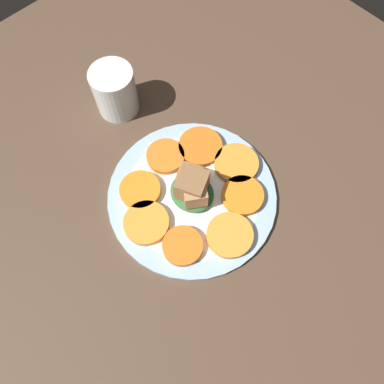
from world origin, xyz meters
The scene contains 13 objects.
table_slab centered at (0.00, 0.00, 1.00)cm, with size 120.00×120.00×2.00cm, color #4C3828.
plate centered at (0.00, 0.00, 2.52)cm, with size 29.61×29.61×1.05cm.
carrot_slice_0 centered at (-5.78, 7.57, 3.71)cm, with size 6.70×6.70×1.22cm, color orange.
carrot_slice_1 centered at (-9.81, 0.71, 3.71)cm, with size 7.80×7.80×1.22cm, color orange.
carrot_slice_2 centered at (-6.36, -5.99, 3.71)cm, with size 7.31×7.31×1.22cm, color orange.
carrot_slice_3 centered at (-1.33, -9.71, 3.71)cm, with size 7.93×7.93×1.22cm, color orange.
carrot_slice_4 centered at (5.66, -7.47, 3.71)cm, with size 8.02×8.02×1.22cm, color orange.
carrot_slice_5 centered at (8.53, -1.47, 3.71)cm, with size 6.94×6.94×1.22cm, color orange.
carrot_slice_6 centered at (6.59, 6.18, 3.71)cm, with size 7.15×7.15×1.22cm, color orange.
carrot_slice_7 centered at (1.29, 9.31, 3.71)cm, with size 7.70×7.70×1.22cm, color orange.
center_pile centered at (0.01, -0.01, 5.93)cm, with size 7.94×7.15×6.32cm.
fork centered at (1.02, -6.92, 3.30)cm, with size 17.65×2.59×0.40cm.
water_glass centered at (24.00, -2.90, 6.72)cm, with size 8.07×8.07×9.44cm.
Camera 1 is at (-18.64, 17.64, 63.16)cm, focal length 35.00 mm.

